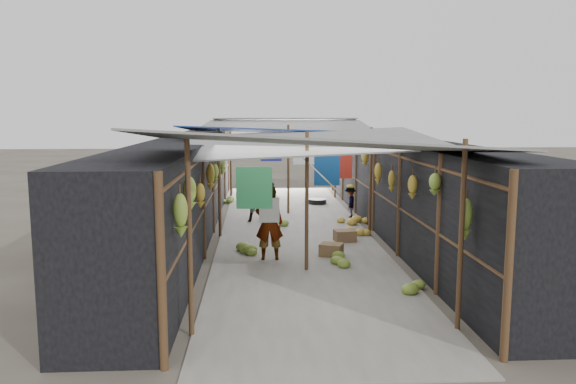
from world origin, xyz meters
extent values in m
plane|color=#6B6356|center=(0.00, 0.00, 0.00)|extent=(80.00, 80.00, 0.00)
cube|color=#9E998E|center=(0.00, 6.50, 0.01)|extent=(3.60, 16.00, 0.02)
cube|color=black|center=(-2.70, 6.50, 1.15)|extent=(1.40, 15.00, 2.30)
cube|color=black|center=(2.70, 6.50, 1.15)|extent=(1.40, 15.00, 2.30)
cube|color=brown|center=(1.09, 5.29, 0.14)|extent=(0.51, 0.43, 0.28)
cube|color=brown|center=(0.60, 4.01, 0.14)|extent=(0.55, 0.50, 0.27)
cube|color=brown|center=(-1.16, 11.02, 0.13)|extent=(0.45, 0.40, 0.25)
cylinder|color=black|center=(1.04, 10.65, 0.09)|extent=(0.58, 0.58, 0.18)
imported|color=silver|center=(-0.68, 3.79, 0.76)|extent=(0.56, 0.37, 1.52)
imported|color=#1D4E95|center=(-0.82, 7.82, 0.74)|extent=(0.87, 0.77, 1.48)
imported|color=#514C46|center=(1.70, 8.25, 0.44)|extent=(0.43, 0.63, 0.89)
cylinder|color=brown|center=(-1.80, 0.00, 1.30)|extent=(0.07, 0.07, 2.60)
cylinder|color=brown|center=(1.80, 0.00, 1.30)|extent=(0.07, 0.07, 2.60)
cylinder|color=brown|center=(0.00, 3.00, 1.30)|extent=(0.07, 0.07, 2.60)
cylinder|color=brown|center=(-1.80, 6.00, 1.30)|extent=(0.07, 0.07, 2.60)
cylinder|color=brown|center=(1.80, 6.00, 1.30)|extent=(0.07, 0.07, 2.60)
cylinder|color=brown|center=(0.00, 9.00, 1.30)|extent=(0.07, 0.07, 2.60)
cylinder|color=brown|center=(-1.80, 12.00, 1.30)|extent=(0.07, 0.07, 2.60)
cylinder|color=brown|center=(1.80, 12.00, 1.30)|extent=(0.07, 0.07, 2.60)
cube|color=gray|center=(0.00, 1.00, 2.50)|extent=(5.21, 3.19, 0.52)
cube|color=gray|center=(0.20, 4.20, 2.35)|extent=(5.23, 3.73, 0.50)
cube|color=navy|center=(-0.10, 7.50, 2.45)|extent=(5.40, 3.60, 0.41)
cube|color=gray|center=(0.00, 10.80, 2.55)|extent=(5.37, 3.66, 0.27)
cube|color=gray|center=(0.10, 13.20, 2.65)|extent=(5.00, 1.99, 0.24)
cylinder|color=brown|center=(-2.00, 6.50, 2.05)|extent=(0.06, 15.00, 0.06)
cylinder|color=brown|center=(2.00, 6.50, 2.05)|extent=(0.06, 15.00, 0.06)
cylinder|color=gray|center=(0.00, 6.50, 2.05)|extent=(0.02, 15.00, 0.02)
cube|color=red|center=(1.00, 5.44, 1.75)|extent=(0.50, 0.03, 0.60)
cube|color=white|center=(0.41, 8.45, 1.77)|extent=(0.60, 0.03, 0.55)
cube|color=navy|center=(-0.46, 10.21, 1.75)|extent=(0.65, 0.03, 0.60)
cube|color=#2A804A|center=(-0.96, 2.06, 1.70)|extent=(0.60, 0.03, 0.70)
cube|color=#1954A4|center=(0.57, 4.60, 1.72)|extent=(0.55, 0.03, 0.65)
ellipsoid|color=olive|center=(-1.88, -0.20, 1.65)|extent=(0.19, 0.16, 0.58)
ellipsoid|color=olive|center=(-1.88, 0.81, 1.78)|extent=(0.19, 0.16, 0.51)
ellipsoid|color=gold|center=(-1.88, 2.33, 1.54)|extent=(0.16, 0.14, 0.44)
ellipsoid|color=gold|center=(-1.88, 4.47, 1.61)|extent=(0.18, 0.15, 0.58)
ellipsoid|color=olive|center=(-1.88, 5.85, 1.53)|extent=(0.16, 0.14, 0.46)
ellipsoid|color=olive|center=(-1.88, 7.33, 1.77)|extent=(0.16, 0.14, 0.42)
ellipsoid|color=olive|center=(-1.88, 8.55, 1.49)|extent=(0.20, 0.17, 0.58)
ellipsoid|color=gold|center=(-1.88, 10.37, 1.65)|extent=(0.16, 0.13, 0.47)
ellipsoid|color=olive|center=(-1.88, 12.05, 1.76)|extent=(0.19, 0.16, 0.52)
ellipsoid|color=gold|center=(-1.88, 13.38, 1.58)|extent=(0.19, 0.16, 0.53)
ellipsoid|color=olive|center=(1.88, 0.07, 1.52)|extent=(0.17, 0.14, 0.59)
ellipsoid|color=olive|center=(1.88, 1.42, 1.82)|extent=(0.19, 0.16, 0.36)
ellipsoid|color=gold|center=(1.88, 2.67, 1.61)|extent=(0.17, 0.15, 0.45)
ellipsoid|color=gold|center=(1.88, 4.23, 1.52)|extent=(0.15, 0.13, 0.48)
ellipsoid|color=gold|center=(1.88, 5.52, 1.54)|extent=(0.18, 0.15, 0.51)
ellipsoid|color=gold|center=(1.88, 7.13, 1.77)|extent=(0.19, 0.16, 0.40)
ellipsoid|color=gold|center=(1.88, 8.88, 1.87)|extent=(0.15, 0.13, 0.35)
ellipsoid|color=olive|center=(1.88, 10.37, 1.72)|extent=(0.16, 0.13, 0.37)
ellipsoid|color=olive|center=(1.88, 11.53, 1.76)|extent=(0.18, 0.15, 0.47)
ellipsoid|color=olive|center=(1.88, 13.64, 1.56)|extent=(0.18, 0.16, 0.55)
ellipsoid|color=gold|center=(1.68, 7.49, 0.18)|extent=(0.71, 0.60, 0.35)
ellipsoid|color=olive|center=(-1.31, 4.39, 0.14)|extent=(0.57, 0.49, 0.29)
ellipsoid|color=olive|center=(-1.67, 11.03, 0.18)|extent=(0.70, 0.60, 0.35)
ellipsoid|color=gold|center=(1.55, 5.95, 0.11)|extent=(0.45, 0.38, 0.22)
ellipsoid|color=olive|center=(-0.37, 6.86, 0.15)|extent=(0.60, 0.51, 0.30)
ellipsoid|color=olive|center=(0.54, 3.42, 0.16)|extent=(0.63, 0.54, 0.32)
ellipsoid|color=olive|center=(1.70, 1.63, 0.14)|extent=(0.58, 0.49, 0.29)
camera|label=1|loc=(-0.92, -7.18, 2.93)|focal=35.00mm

